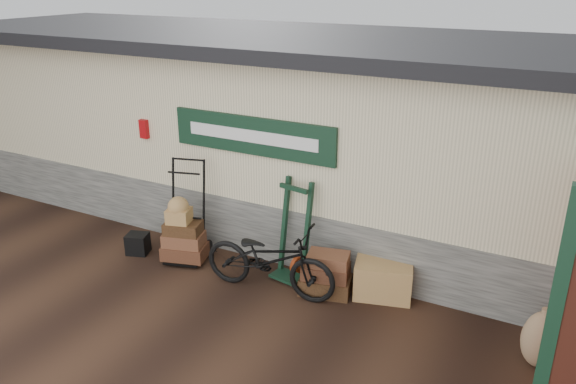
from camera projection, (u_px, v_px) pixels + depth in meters
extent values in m
plane|color=black|center=(238.00, 292.00, 7.73)|extent=(80.00, 80.00, 0.00)
cube|color=#4C4C47|center=(322.00, 196.00, 9.83)|extent=(14.00, 3.54, 0.90)
cube|color=#C1B58D|center=(324.00, 112.00, 9.28)|extent=(14.00, 3.50, 2.10)
cube|color=black|center=(321.00, 42.00, 8.74)|extent=(14.40, 4.10, 0.20)
cube|color=black|center=(252.00, 136.00, 7.95)|extent=(2.60, 0.06, 0.55)
cube|color=white|center=(251.00, 136.00, 7.92)|extent=(2.10, 0.01, 0.18)
cube|color=#A30B0F|center=(145.00, 129.00, 8.87)|extent=(0.14, 0.10, 0.30)
cube|color=black|center=(552.00, 328.00, 4.76)|extent=(0.12, 0.12, 2.60)
cube|color=olive|center=(383.00, 280.00, 7.56)|extent=(0.86, 0.68, 0.49)
cube|color=black|center=(138.00, 244.00, 8.75)|extent=(0.39, 0.37, 0.32)
imported|color=black|center=(269.00, 255.00, 7.55)|extent=(0.80, 1.95, 1.11)
ellipsoid|color=#92704F|center=(541.00, 340.00, 6.17)|extent=(0.52, 0.47, 0.69)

